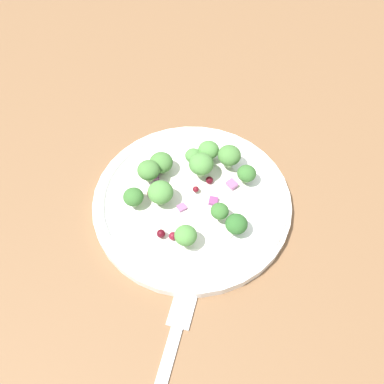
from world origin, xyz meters
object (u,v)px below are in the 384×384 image
Objects in this scene: plate at (192,201)px; broccoli_floret_2 at (229,156)px; fork at (164,373)px; broccoli_floret_0 at (205,164)px; broccoli_floret_1 at (161,163)px.

broccoli_floret_2 reaches higher than plate.
plate is 19.52cm from fork.
broccoli_floret_0 reaches higher than fork.
broccoli_floret_0 is at bearing 75.05° from fork.
broccoli_floret_2 is 25.46cm from fork.
broccoli_floret_1 is at bearing 127.68° from plate.
broccoli_floret_0 is 3.35cm from broccoli_floret_2.
broccoli_floret_0 reaches higher than plate.
broccoli_floret_0 is 1.04× the size of broccoli_floret_1.
plate is at bearing -137.25° from broccoli_floret_2.
plate is 5.96cm from broccoli_floret_1.
broccoli_floret_2 is (3.11, 1.23, -0.20)cm from broccoli_floret_0.
broccoli_floret_1 is (-3.41, 4.41, 2.11)cm from plate.
broccoli_floret_1 is at bearing 167.87° from broccoli_floret_0.
broccoli_floret_2 is at bearing 42.75° from plate.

